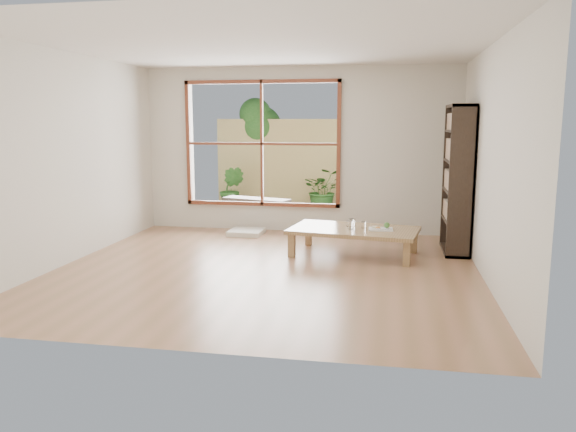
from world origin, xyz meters
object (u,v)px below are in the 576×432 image
(bookshelf, at_px, (458,180))
(garden_bench, at_px, (256,202))
(food_tray, at_px, (382,228))
(low_table, at_px, (354,231))

(bookshelf, distance_m, garden_bench, 3.75)
(bookshelf, relative_size, food_tray, 6.18)
(food_tray, bearing_deg, bookshelf, 23.89)
(bookshelf, xyz_separation_m, garden_bench, (-3.21, 1.83, -0.64))
(food_tray, relative_size, garden_bench, 0.25)
(low_table, xyz_separation_m, food_tray, (0.36, -0.05, 0.07))
(bookshelf, xyz_separation_m, food_tray, (-0.98, -0.49, -0.60))
(low_table, relative_size, bookshelf, 0.90)
(bookshelf, height_order, food_tray, bookshelf)
(garden_bench, bearing_deg, bookshelf, -13.24)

